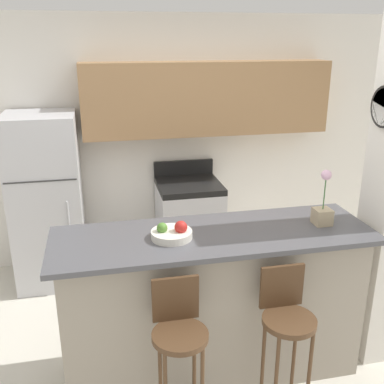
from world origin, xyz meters
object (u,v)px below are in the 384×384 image
object	(u,v)px
fruit_bowl	(172,233)
trash_bin	(110,266)
bar_stool_right	(286,323)
bar_stool_left	(179,338)
orchid_vase	(323,209)
stove_range	(189,223)
refrigerator	(47,201)

from	to	relation	value
fruit_bowl	trash_bin	xyz separation A→B (m)	(-0.39, 1.40, -0.94)
bar_stool_right	trash_bin	size ratio (longest dim) A/B	2.67
bar_stool_left	orchid_vase	world-z (taller)	orchid_vase
stove_range	bar_stool_left	size ratio (longest dim) A/B	1.05
refrigerator	bar_stool_left	xyz separation A→B (m)	(0.89, -2.10, -0.16)
bar_stool_left	fruit_bowl	bearing A→B (deg)	84.25
stove_range	fruit_bowl	xyz separation A→B (m)	(-0.46, -1.66, 0.67)
orchid_vase	fruit_bowl	bearing A→B (deg)	-179.56
stove_range	trash_bin	size ratio (longest dim) A/B	2.82
bar_stool_right	orchid_vase	distance (m)	0.83
stove_range	bar_stool_left	world-z (taller)	stove_range
bar_stool_right	orchid_vase	bearing A→B (deg)	47.48
refrigerator	bar_stool_right	xyz separation A→B (m)	(1.55, -2.10, -0.16)
stove_range	bar_stool_right	size ratio (longest dim) A/B	1.05
refrigerator	trash_bin	distance (m)	0.87
stove_range	fruit_bowl	bearing A→B (deg)	-105.48
bar_stool_right	trash_bin	bearing A→B (deg)	118.35
refrigerator	orchid_vase	distance (m)	2.59
bar_stool_left	bar_stool_right	distance (m)	0.66
refrigerator	bar_stool_left	size ratio (longest dim) A/B	1.64
trash_bin	bar_stool_right	bearing A→B (deg)	-61.65
bar_stool_left	trash_bin	xyz separation A→B (m)	(-0.35, 1.87, -0.49)
stove_range	trash_bin	world-z (taller)	stove_range
orchid_vase	trash_bin	distance (m)	2.25
orchid_vase	fruit_bowl	world-z (taller)	orchid_vase
stove_range	orchid_vase	size ratio (longest dim) A/B	2.74
bar_stool_left	trash_bin	bearing A→B (deg)	100.47
stove_range	bar_stool_left	bearing A→B (deg)	-103.40
stove_range	trash_bin	xyz separation A→B (m)	(-0.85, -0.26, -0.27)
trash_bin	refrigerator	bearing A→B (deg)	157.10
orchid_vase	trash_bin	bearing A→B (deg)	136.04
refrigerator	bar_stool_right	bearing A→B (deg)	-53.52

